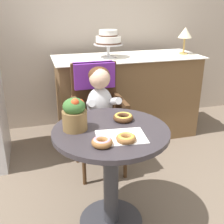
{
  "coord_description": "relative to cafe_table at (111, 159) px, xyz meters",
  "views": [
    {
      "loc": [
        -0.42,
        -1.48,
        1.45
      ],
      "look_at": [
        0.05,
        0.15,
        0.77
      ],
      "focal_mm": 44.8,
      "sensor_mm": 36.0,
      "label": 1
    }
  ],
  "objects": [
    {
      "name": "back_wall",
      "position": [
        0.0,
        1.85,
        0.84
      ],
      "size": [
        4.8,
        0.1,
        2.7
      ],
      "primitive_type": "cube",
      "color": "#B2A393",
      "rests_on": "ground"
    },
    {
      "name": "donut_side",
      "position": [
        0.04,
        -0.17,
        0.23
      ],
      "size": [
        0.11,
        0.11,
        0.04
      ],
      "color": "#936033",
      "rests_on": "cafe_table"
    },
    {
      "name": "display_counter",
      "position": [
        0.55,
        1.3,
        -0.05
      ],
      "size": [
        1.56,
        0.62,
        0.9
      ],
      "color": "brown",
      "rests_on": "ground"
    },
    {
      "name": "flower_vase",
      "position": [
        -0.21,
        0.06,
        0.32
      ],
      "size": [
        0.15,
        0.15,
        0.21
      ],
      "color": "brown",
      "rests_on": "cafe_table"
    },
    {
      "name": "cafe_table",
      "position": [
        0.0,
        0.0,
        0.0
      ],
      "size": [
        0.72,
        0.72,
        0.72
      ],
      "color": "#332D33",
      "rests_on": "ground"
    },
    {
      "name": "donut_mid",
      "position": [
        -0.1,
        -0.18,
        0.23
      ],
      "size": [
        0.12,
        0.12,
        0.04
      ],
      "color": "#936033",
      "rests_on": "cafe_table"
    },
    {
      "name": "ground_plane",
      "position": [
        0.0,
        0.0,
        -0.51
      ],
      "size": [
        8.0,
        8.0,
        0.0
      ],
      "primitive_type": "plane",
      "color": "#6B5B4C"
    },
    {
      "name": "paper_napkin",
      "position": [
        0.03,
        -0.12,
        0.21
      ],
      "size": [
        0.3,
        0.24,
        0.0
      ],
      "primitive_type": "cube",
      "rotation": [
        0.0,
        0.0,
        -0.11
      ],
      "color": "white",
      "rests_on": "cafe_table"
    },
    {
      "name": "wicker_chair",
      "position": [
        0.08,
        0.76,
        0.13
      ],
      "size": [
        0.42,
        0.45,
        0.95
      ],
      "rotation": [
        0.0,
        0.0,
        0.07
      ],
      "color": "#472D19",
      "rests_on": "ground"
    },
    {
      "name": "table_lamp",
      "position": [
        1.18,
        1.26,
        0.61
      ],
      "size": [
        0.15,
        0.15,
        0.28
      ],
      "color": "#B28C47",
      "rests_on": "display_counter"
    },
    {
      "name": "tiered_cake_stand",
      "position": [
        0.34,
        1.3,
        0.57
      ],
      "size": [
        0.3,
        0.3,
        0.28
      ],
      "color": "silver",
      "rests_on": "display_counter"
    },
    {
      "name": "donut_front",
      "position": [
        0.11,
        0.11,
        0.23
      ],
      "size": [
        0.13,
        0.13,
        0.04
      ],
      "color": "#4C2D19",
      "rests_on": "cafe_table"
    },
    {
      "name": "seated_child",
      "position": [
        0.08,
        0.6,
        0.17
      ],
      "size": [
        0.27,
        0.32,
        0.73
      ],
      "color": "silver",
      "rests_on": "ground"
    }
  ]
}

